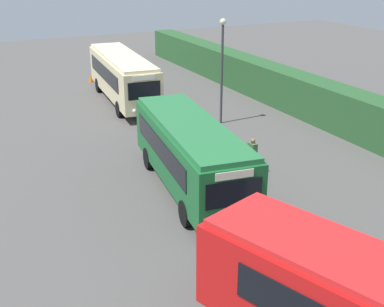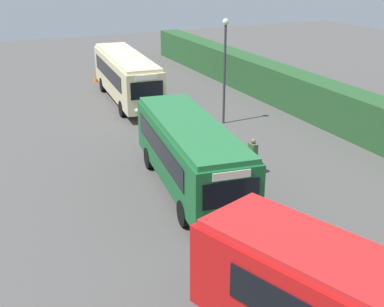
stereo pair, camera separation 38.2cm
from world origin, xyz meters
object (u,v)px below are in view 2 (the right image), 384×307
bus_cream (126,75)px  person_left (253,156)px  lamppost (225,60)px  bus_green (190,152)px  traffic_cone (96,78)px

bus_cream → person_left: 14.08m
person_left → lamppost: (-7.10, 2.35, 2.84)m
bus_green → traffic_cone: size_ratio=15.76×
bus_cream → lamppost: bearing=33.1°
person_left → traffic_cone: size_ratio=2.86×
bus_green → lamppost: (-7.39, 5.60, 2.00)m
person_left → lamppost: lamppost is taller
bus_cream → bus_green: bearing=-2.6°
bus_cream → traffic_cone: bearing=-170.8°
bus_cream → person_left: (13.99, 1.33, -0.93)m
person_left → lamppost: 8.00m
bus_cream → bus_green: size_ratio=1.13×
bus_cream → lamppost: (6.89, 3.68, 1.91)m
bus_cream → lamppost: size_ratio=1.75×
lamppost → traffic_cone: bearing=-162.7°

